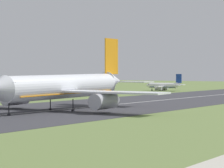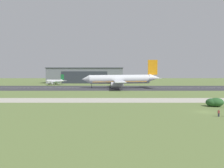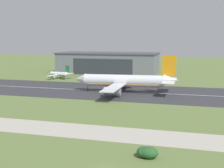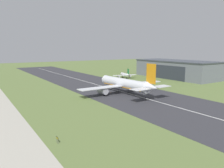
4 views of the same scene
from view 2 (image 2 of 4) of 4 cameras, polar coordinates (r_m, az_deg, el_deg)
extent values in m
plane|color=olive|center=(108.79, 13.06, -2.68)|extent=(732.53, 732.53, 0.00)
cube|color=#333338|center=(156.10, 9.08, -1.00)|extent=(492.53, 51.37, 0.06)
cube|color=silver|center=(156.09, 9.08, -0.99)|extent=(443.28, 0.70, 0.01)
cube|color=#B2AD9E|center=(86.73, 16.47, -4.08)|extent=(369.40, 14.21, 0.05)
cube|color=slate|center=(239.22, -6.71, 2.16)|extent=(78.47, 31.51, 15.46)
cube|color=#424751|center=(239.28, -6.72, 4.12)|extent=(79.47, 32.51, 0.90)
cube|color=#2D333D|center=(223.56, -7.19, 1.72)|extent=(47.08, 0.12, 12.37)
cylinder|color=silver|center=(152.12, 2.04, 1.25)|extent=(41.44, 6.99, 6.54)
cone|color=silver|center=(152.64, -6.76, 1.24)|extent=(5.71, 6.25, 6.19)
cone|color=silver|center=(155.33, 11.04, 1.64)|extent=(7.53, 5.68, 5.60)
cube|color=black|center=(152.34, -5.63, 1.70)|extent=(1.21, 5.24, 0.45)
cube|color=orange|center=(152.17, 2.04, 0.62)|extent=(37.25, 6.60, 0.56)
cube|color=silver|center=(168.55, 1.45, 1.03)|extent=(7.05, 26.91, 0.46)
cylinder|color=#A8A8B2|center=(166.43, 1.04, 0.27)|extent=(8.10, 3.97, 3.88)
cube|color=silver|center=(135.68, 2.07, 0.61)|extent=(7.05, 26.91, 0.46)
cylinder|color=#A8A8B2|center=(137.85, 1.48, -0.25)|extent=(8.10, 3.97, 3.88)
cube|color=orange|center=(155.14, 10.66, 4.30)|extent=(6.69, 0.42, 10.44)
cube|color=silver|center=(162.80, 10.22, 1.63)|extent=(6.04, 9.51, 0.24)
cube|color=silver|center=(147.60, 11.40, 1.51)|extent=(6.04, 9.51, 0.24)
cylinder|color=black|center=(152.49, -5.27, -0.49)|extent=(0.24, 0.24, 3.10)
cylinder|color=black|center=(152.57, -5.27, -0.99)|extent=(0.84, 0.84, 0.44)
cylinder|color=black|center=(155.97, 1.84, -0.41)|extent=(0.24, 0.24, 3.10)
cylinder|color=black|center=(156.05, 1.84, -0.90)|extent=(0.84, 0.84, 0.44)
cylinder|color=black|center=(148.62, 1.99, -0.57)|extent=(0.24, 0.24, 3.10)
cylinder|color=black|center=(148.70, 1.99, -1.08)|extent=(0.84, 0.84, 0.44)
cylinder|color=white|center=(201.31, -14.77, 0.70)|extent=(13.44, 5.50, 2.80)
cone|color=white|center=(204.98, -16.72, 0.71)|extent=(3.05, 3.26, 2.80)
cone|color=white|center=(197.69, -12.64, 0.83)|extent=(3.81, 3.17, 2.52)
cube|color=black|center=(204.30, -16.38, 0.86)|extent=(1.57, 2.56, 0.44)
cube|color=#1E7238|center=(201.34, -14.77, 0.48)|extent=(12.13, 5.08, 0.20)
cube|color=white|center=(207.28, -14.01, 0.63)|extent=(4.39, 10.51, 0.40)
cylinder|color=#A8A8B2|center=(206.79, -14.22, 0.31)|extent=(3.92, 2.46, 1.73)
cube|color=white|center=(195.66, -15.70, 0.49)|extent=(4.39, 10.51, 0.40)
cylinder|color=#A8A8B2|center=(196.65, -15.70, 0.17)|extent=(3.92, 2.46, 1.73)
cube|color=#1E7238|center=(197.82, -12.78, 1.78)|extent=(3.03, 0.91, 4.76)
cube|color=white|center=(200.95, -12.24, 0.84)|extent=(3.50, 4.74, 0.24)
cube|color=white|center=(194.53, -13.10, 0.77)|extent=(3.50, 4.74, 0.24)
cylinder|color=black|center=(203.90, -16.11, 0.05)|extent=(0.24, 0.24, 1.85)
cylinder|color=black|center=(203.93, -16.10, -0.14)|extent=(0.84, 0.84, 0.44)
cylinder|color=black|center=(202.79, -14.49, 0.06)|extent=(0.24, 0.24, 1.85)
cylinder|color=black|center=(202.83, -14.48, -0.14)|extent=(0.84, 0.84, 0.44)
cylinder|color=black|center=(199.81, -14.92, 0.02)|extent=(0.24, 0.24, 1.85)
cylinder|color=black|center=(199.84, -14.92, -0.19)|extent=(0.84, 0.84, 0.44)
ellipsoid|color=#285628|center=(74.61, 25.66, -4.31)|extent=(4.46, 3.72, 2.71)
ellipsoid|color=#285628|center=(74.46, 24.70, -4.40)|extent=(3.55, 3.82, 2.48)
cube|color=#282B38|center=(57.95, 26.18, -7.26)|extent=(0.32, 0.22, 0.80)
cube|color=maroon|center=(57.83, 26.19, -6.56)|extent=(0.40, 0.24, 0.63)
sphere|color=tan|center=(57.77, 26.20, -6.14)|extent=(0.22, 0.22, 0.22)
sphere|color=black|center=(57.76, 26.20, -6.11)|extent=(0.18, 0.18, 0.18)
camera|label=1|loc=(119.40, -56.91, 1.50)|focal=85.00mm
camera|label=3|loc=(46.35, 95.10, 22.30)|focal=50.00mm
camera|label=4|loc=(135.12, 57.16, 8.86)|focal=35.00mm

